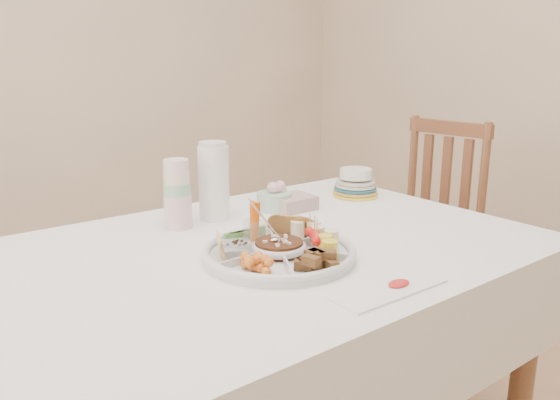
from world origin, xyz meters
TOP-DOWN VIEW (x-y plane):
  - wall_back at (0.00, 2.00)m, footprint 4.00×0.02m
  - dining_table at (0.00, 0.00)m, footprint 1.52×1.02m
  - chair at (0.99, 0.24)m, footprint 0.45×0.45m
  - party_tray at (-0.02, -0.11)m, footprint 0.40×0.40m
  - bean_dip at (-0.02, -0.11)m, footprint 0.13×0.13m
  - tortillas at (0.09, -0.03)m, footprint 0.10×0.10m
  - carrot_cucumber at (-0.02, 0.02)m, footprint 0.13×0.13m
  - pita_raisins at (-0.13, -0.05)m, footprint 0.11×0.11m
  - cherries at (-0.13, -0.18)m, footprint 0.11×0.11m
  - granola_chunks at (-0.01, -0.24)m, footprint 0.11×0.11m
  - banana_tomato at (0.10, -0.16)m, footprint 0.13×0.13m
  - cup_stack at (-0.10, 0.28)m, footprint 0.10×0.10m
  - thermos at (0.04, 0.30)m, footprint 0.11×0.11m
  - flower_bowl at (0.25, 0.27)m, footprint 0.13×0.13m
  - napkin_stack at (0.30, 0.24)m, footprint 0.14×0.12m
  - plate_stack at (0.60, 0.24)m, footprint 0.21×0.21m
  - placemat at (0.05, -0.41)m, footprint 0.28×0.10m

SIDE VIEW (x-z plane):
  - dining_table at x=0.00m, z-range 0.00..0.76m
  - chair at x=0.99m, z-range 0.00..1.00m
  - placemat at x=0.05m, z-range 0.76..0.76m
  - party_tray at x=-0.02m, z-range 0.76..0.80m
  - napkin_stack at x=0.30m, z-range 0.76..0.80m
  - bean_dip at x=-0.02m, z-range 0.77..0.81m
  - cherries at x=-0.13m, z-range 0.77..0.81m
  - granola_chunks at x=-0.01m, z-range 0.77..0.82m
  - flower_bowl at x=0.25m, z-range 0.76..0.84m
  - tortillas at x=0.09m, z-range 0.77..0.83m
  - pita_raisins at x=-0.13m, z-range 0.77..0.83m
  - plate_stack at x=0.60m, z-range 0.76..0.86m
  - banana_tomato at x=0.10m, z-range 0.77..0.87m
  - carrot_cucumber at x=-0.02m, z-range 0.77..0.88m
  - cup_stack at x=-0.10m, z-range 0.76..0.98m
  - thermos at x=0.04m, z-range 0.76..1.01m
  - wall_back at x=0.00m, z-range 0.00..2.70m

